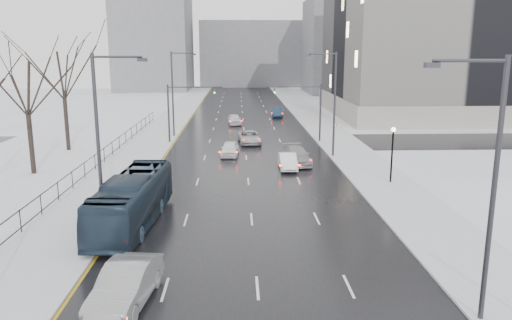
{
  "coord_description": "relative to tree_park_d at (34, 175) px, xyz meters",
  "views": [
    {
      "loc": [
        -0.8,
        -6.94,
        10.15
      ],
      "look_at": [
        0.48,
        27.65,
        2.5
      ],
      "focal_mm": 35.0,
      "sensor_mm": 36.0,
      "label": 1
    }
  ],
  "objects": [
    {
      "name": "sedan_right_distant",
      "position": [
        23.22,
        35.71,
        0.75
      ],
      "size": [
        2.07,
        4.49,
        1.43
      ],
      "primitive_type": "imported",
      "rotation": [
        0.0,
        0.0,
        -0.13
      ],
      "color": "#1A344E",
      "rests_on": "road"
    },
    {
      "name": "park_strip",
      "position": [
        -2.2,
        26.0,
        0.06
      ],
      "size": [
        14.0,
        150.0,
        0.12
      ],
      "primitive_type": "cube",
      "color": "white",
      "rests_on": "ground"
    },
    {
      "name": "sidewalk_right",
      "position": [
        28.3,
        26.0,
        0.08
      ],
      "size": [
        5.0,
        150.0,
        0.16
      ],
      "primitive_type": "cube",
      "color": "silver",
      "rests_on": "ground"
    },
    {
      "name": "road",
      "position": [
        17.8,
        26.0,
        0.02
      ],
      "size": [
        16.0,
        150.0,
        0.04
      ],
      "primitive_type": "cube",
      "color": "black",
      "rests_on": "ground"
    },
    {
      "name": "streetlight_l_far",
      "position": [
        9.63,
        18.0,
        5.62
      ],
      "size": [
        2.95,
        0.25,
        10.0
      ],
      "color": "#2D2D33",
      "rests_on": "ground"
    },
    {
      "name": "sedan_right_cross",
      "position": [
        18.3,
        13.4,
        0.73
      ],
      "size": [
        2.7,
        5.13,
        1.38
      ],
      "primitive_type": "imported",
      "rotation": [
        0.0,
        0.0,
        0.09
      ],
      "color": "#B6B8BB",
      "rests_on": "road"
    },
    {
      "name": "mast_signal_right",
      "position": [
        25.13,
        14.0,
        4.11
      ],
      "size": [
        6.1,
        0.33,
        6.5
      ],
      "color": "#2D2D33",
      "rests_on": "ground"
    },
    {
      "name": "bldg_far_right",
      "position": [
        45.8,
        81.0,
        11.0
      ],
      "size": [
        24.0,
        20.0,
        22.0
      ],
      "primitive_type": "cube",
      "color": "slate",
      "rests_on": "ground"
    },
    {
      "name": "streetlight_r_mid",
      "position": [
        25.97,
        6.0,
        5.62
      ],
      "size": [
        2.95,
        0.25,
        10.0
      ],
      "color": "#2D2D33",
      "rests_on": "ground"
    },
    {
      "name": "bus",
      "position": [
        10.8,
        -12.69,
        1.55
      ],
      "size": [
        3.26,
        10.96,
        3.01
      ],
      "primitive_type": "imported",
      "rotation": [
        0.0,
        0.0,
        -0.07
      ],
      "color": "#213141",
      "rests_on": "road"
    },
    {
      "name": "streetlight_r_near",
      "position": [
        25.97,
        -24.0,
        5.62
      ],
      "size": [
        2.95,
        0.25,
        10.0
      ],
      "color": "#2D2D33",
      "rests_on": "ground"
    },
    {
      "name": "tree_park_e",
      "position": [
        -0.4,
        10.0,
        0.0
      ],
      "size": [
        9.45,
        9.45,
        13.5
      ],
      "primitive_type": null,
      "color": "black",
      "rests_on": "ground"
    },
    {
      "name": "sedan_center_far",
      "position": [
        16.55,
        27.81,
        0.76
      ],
      "size": [
        2.12,
        4.38,
        1.44
      ],
      "primitive_type": "imported",
      "rotation": [
        0.0,
        0.0,
        0.1
      ],
      "color": "white",
      "rests_on": "road"
    },
    {
      "name": "sedan_right_far",
      "position": [
        22.3,
        3.12,
        0.81
      ],
      "size": [
        2.58,
        5.47,
        1.54
      ],
      "primitive_type": "imported",
      "rotation": [
        0.0,
        0.0,
        0.08
      ],
      "color": "#949397",
      "rests_on": "road"
    },
    {
      "name": "bldg_far_left",
      "position": [
        -4.2,
        91.0,
        14.0
      ],
      "size": [
        18.0,
        22.0,
        28.0
      ],
      "primitive_type": "cube",
      "color": "slate",
      "rests_on": "ground"
    },
    {
      "name": "sedan_right_near",
      "position": [
        21.3,
        1.12,
        0.72
      ],
      "size": [
        1.45,
        4.16,
        1.37
      ],
      "primitive_type": "imported",
      "rotation": [
        0.0,
        0.0,
        -0.0
      ],
      "color": "white",
      "rests_on": "road"
    },
    {
      "name": "mast_signal_left",
      "position": [
        10.47,
        14.0,
        4.11
      ],
      "size": [
        6.1,
        0.33,
        6.5
      ],
      "color": "#2D2D33",
      "rests_on": "ground"
    },
    {
      "name": "lamppost_r_mid",
      "position": [
        28.8,
        -4.0,
        2.94
      ],
      "size": [
        0.36,
        0.36,
        4.28
      ],
      "color": "black",
      "rests_on": "sidewalk_right"
    },
    {
      "name": "no_uturn_sign",
      "position": [
        27.0,
        10.0,
        2.3
      ],
      "size": [
        0.6,
        0.06,
        2.7
      ],
      "color": "#2D2D33",
      "rests_on": "sidewalk_right"
    },
    {
      "name": "sidewalk_left",
      "position": [
        7.3,
        26.0,
        0.08
      ],
      "size": [
        5.0,
        150.0,
        0.16
      ],
      "primitive_type": "cube",
      "color": "silver",
      "rests_on": "ground"
    },
    {
      "name": "sedan_center_near",
      "position": [
        16.21,
        6.85,
        0.74
      ],
      "size": [
        1.9,
        4.19,
        1.39
      ],
      "primitive_type": "imported",
      "rotation": [
        0.0,
        0.0,
        -0.06
      ],
      "color": "white",
      "rests_on": "road"
    },
    {
      "name": "tree_park_d",
      "position": [
        0.0,
        0.0,
        0.0
      ],
      "size": [
        8.75,
        8.75,
        12.5
      ],
      "primitive_type": null,
      "color": "black",
      "rests_on": "ground"
    },
    {
      "name": "streetlight_l_near",
      "position": [
        9.63,
        -14.0,
        5.62
      ],
      "size": [
        2.95,
        0.25,
        10.0
      ],
      "color": "#2D2D33",
      "rests_on": "ground"
    },
    {
      "name": "civic_building",
      "position": [
        52.8,
        38.0,
        11.21
      ],
      "size": [
        41.0,
        31.0,
        24.8
      ],
      "color": "gray",
      "rests_on": "ground"
    },
    {
      "name": "cross_road",
      "position": [
        17.8,
        14.0,
        0.02
      ],
      "size": [
        130.0,
        10.0,
        0.04
      ],
      "primitive_type": "cube",
      "color": "black",
      "rests_on": "ground"
    },
    {
      "name": "sedan_left_near",
      "position": [
        12.43,
        -22.23,
        0.88
      ],
      "size": [
        2.41,
        5.27,
        1.68
      ],
      "primitive_type": "imported",
      "rotation": [
        0.0,
        0.0,
        -0.13
      ],
      "color": "gray",
      "rests_on": "road"
    },
    {
      "name": "bldg_far_center",
      "position": [
        21.8,
        106.0,
        9.0
      ],
      "size": [
        30.0,
        18.0,
        18.0
      ],
      "primitive_type": "cube",
      "color": "slate",
      "rests_on": "ground"
    },
    {
      "name": "iron_fence",
      "position": [
        4.8,
        -4.0,
        0.91
      ],
      "size": [
        0.06,
        70.0,
        1.3
      ],
      "color": "black",
      "rests_on": "sidewalk_left"
    }
  ]
}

